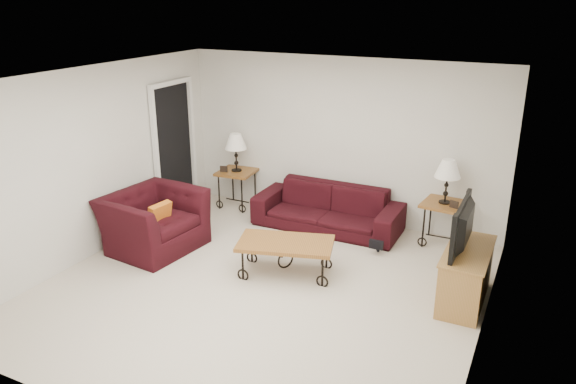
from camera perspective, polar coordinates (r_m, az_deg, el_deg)
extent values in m
plane|color=beige|center=(6.81, -2.62, -9.75)|extent=(5.00, 5.00, 0.00)
cube|color=silver|center=(8.47, 5.36, 5.30)|extent=(5.00, 0.02, 2.50)
cube|color=silver|center=(4.46, -18.58, -9.53)|extent=(5.00, 0.02, 2.50)
cube|color=silver|center=(7.76, -19.25, 2.90)|extent=(0.02, 5.00, 2.50)
cube|color=silver|center=(5.61, 20.28, -3.56)|extent=(0.02, 5.00, 2.50)
plane|color=white|center=(5.99, -2.99, 11.54)|extent=(5.00, 5.00, 0.00)
cube|color=black|center=(8.98, -11.62, 4.30)|extent=(0.08, 0.94, 2.04)
imported|color=black|center=(8.32, 4.09, -1.66)|extent=(2.19, 0.86, 0.64)
cube|color=brown|center=(9.19, -5.24, 0.34)|extent=(0.62, 0.62, 0.62)
cube|color=brown|center=(8.08, 15.60, -3.13)|extent=(0.63, 0.63, 0.62)
cube|color=black|center=(9.03, -6.62, 2.36)|extent=(0.12, 0.05, 0.10)
cube|color=black|center=(7.79, 16.70, -1.24)|extent=(0.12, 0.05, 0.10)
cube|color=brown|center=(7.01, -0.25, -6.76)|extent=(1.31, 0.94, 0.44)
imported|color=black|center=(7.85, -13.65, -2.93)|extent=(1.20, 1.34, 0.80)
cube|color=orange|center=(7.68, -13.08, -2.43)|extent=(0.13, 0.37, 0.36)
cube|color=#A46C3D|center=(6.69, 17.79, -8.19)|extent=(0.45, 1.08, 0.65)
imported|color=black|center=(6.44, 18.17, -3.40)|extent=(0.13, 0.97, 0.56)
ellipsoid|color=black|center=(7.68, 9.30, -4.84)|extent=(0.35, 0.30, 0.38)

